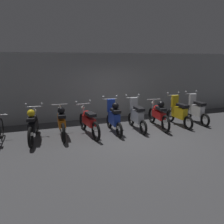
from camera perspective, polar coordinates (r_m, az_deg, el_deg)
The scene contains 10 objects.
ground_plane at distance 7.57m, azimuth 5.45°, elevation -6.52°, with size 80.00×80.00×0.00m, color #424244.
back_wall at distance 9.86m, azimuth -1.05°, elevation 6.85°, with size 16.00×0.30×2.86m, color gray.
motorbike_slot_0 at distance 7.55m, azimuth -19.95°, elevation -3.16°, with size 0.59×1.95×1.15m.
motorbike_slot_1 at distance 7.66m, azimuth -13.08°, elevation -2.45°, with size 0.56×1.95×1.08m.
motorbike_slot_2 at distance 7.67m, azimuth -6.15°, elevation -2.41°, with size 0.58×1.94×1.15m.
motorbike_slot_3 at distance 7.85m, azimuth 0.47°, elevation -1.37°, with size 0.59×1.68×1.29m.
motorbike_slot_4 at distance 8.23m, azimuth 6.45°, elevation -1.04°, with size 0.59×1.68×1.29m.
motorbike_slot_5 at distance 8.63m, azimuth 12.07°, elevation -0.58°, with size 0.56×1.95×1.08m.
motorbike_slot_6 at distance 9.12m, azimuth 17.05°, elevation -0.11°, with size 0.59×1.68×1.29m.
motorbike_slot_7 at distance 9.75m, azimuth 21.13°, elevation 0.44°, with size 0.59×1.68×1.29m.
Camera 1 is at (-2.90, -6.49, 2.62)m, focal length 34.92 mm.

